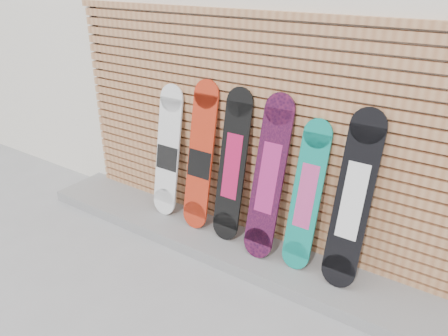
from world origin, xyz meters
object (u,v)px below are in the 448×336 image
at_px(snowboard_4, 306,196).
at_px(snowboard_2, 232,166).
at_px(snowboard_1, 200,158).
at_px(snowboard_3, 268,178).
at_px(snowboard_5, 353,201).
at_px(snowboard_0, 168,152).

bearing_deg(snowboard_4, snowboard_2, 178.88).
xyz_separation_m(snowboard_1, snowboard_2, (0.38, 0.00, 0.00)).
height_order(snowboard_1, snowboard_3, snowboard_1).
relative_size(snowboard_3, snowboard_5, 1.00).
xyz_separation_m(snowboard_2, snowboard_3, (0.42, -0.04, 0.01)).
relative_size(snowboard_0, snowboard_2, 0.94).
relative_size(snowboard_0, snowboard_5, 0.93).
bearing_deg(snowboard_3, snowboard_5, 0.88).
bearing_deg(snowboard_2, snowboard_4, -1.12).
height_order(snowboard_3, snowboard_4, snowboard_3).
bearing_deg(snowboard_3, snowboard_2, 174.61).
relative_size(snowboard_0, snowboard_4, 1.05).
relative_size(snowboard_0, snowboard_3, 0.94).
xyz_separation_m(snowboard_1, snowboard_3, (0.80, -0.04, 0.01)).
height_order(snowboard_0, snowboard_2, snowboard_2).
relative_size(snowboard_2, snowboard_5, 0.99).
distance_m(snowboard_3, snowboard_4, 0.38).
distance_m(snowboard_2, snowboard_4, 0.79).
xyz_separation_m(snowboard_0, snowboard_2, (0.83, -0.01, 0.05)).
bearing_deg(snowboard_4, snowboard_0, 178.98).
bearing_deg(snowboard_0, snowboard_1, -2.03).
height_order(snowboard_1, snowboard_4, snowboard_1).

